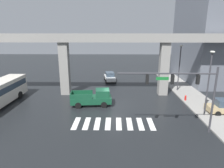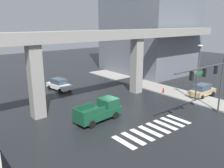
# 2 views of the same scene
# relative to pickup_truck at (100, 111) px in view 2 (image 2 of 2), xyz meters

# --- Properties ---
(ground_plane) EXTENTS (120.00, 120.00, 0.00)m
(ground_plane) POSITION_rel_pickup_truck_xyz_m (2.58, 0.19, -0.99)
(ground_plane) COLOR black
(crosswalk_stripes) EXTENTS (8.25, 2.80, 0.01)m
(crosswalk_stripes) POSITION_rel_pickup_truck_xyz_m (2.58, -5.11, -0.98)
(crosswalk_stripes) COLOR silver
(crosswalk_stripes) RESTS_ON ground
(elevated_overpass) EXTENTS (49.93, 1.91, 8.92)m
(elevated_overpass) POSITION_rel_pickup_truck_xyz_m (2.58, 4.74, 6.51)
(elevated_overpass) COLOR gray
(elevated_overpass) RESTS_ON ground
(sidewalk_east) EXTENTS (4.00, 36.00, 0.15)m
(sidewalk_east) POSITION_rel_pickup_truck_xyz_m (13.89, 2.19, -0.91)
(sidewalk_east) COLOR gray
(sidewalk_east) RESTS_ON ground
(pickup_truck) EXTENTS (5.25, 2.43, 2.08)m
(pickup_truck) POSITION_rel_pickup_truck_xyz_m (0.00, 0.00, 0.00)
(pickup_truck) COLOR #14472D
(pickup_truck) RESTS_ON ground
(sedan_tan) EXTENTS (4.32, 2.00, 1.72)m
(sedan_tan) POSITION_rel_pickup_truck_xyz_m (15.45, -2.38, -0.14)
(sedan_tan) COLOR tan
(sedan_tan) RESTS_ON ground
(sedan_white) EXTENTS (2.46, 4.52, 1.72)m
(sedan_white) POSITION_rel_pickup_truck_xyz_m (1.73, 12.78, -0.14)
(sedan_white) COLOR silver
(sedan_white) RESTS_ON ground
(traffic_signal_mast) EXTENTS (8.69, 0.32, 6.20)m
(traffic_signal_mast) POSITION_rel_pickup_truck_xyz_m (8.87, -6.70, 3.57)
(traffic_signal_mast) COLOR #38383D
(traffic_signal_mast) RESTS_ON ground
(street_lamp_near_corner) EXTENTS (0.44, 0.70, 7.24)m
(street_lamp_near_corner) POSITION_rel_pickup_truck_xyz_m (12.69, -3.11, 3.57)
(street_lamp_near_corner) COLOR #38383D
(street_lamp_near_corner) RESTS_ON ground
(street_lamp_mid_block) EXTENTS (0.44, 0.70, 7.24)m
(street_lamp_mid_block) POSITION_rel_pickup_truck_xyz_m (12.69, 6.43, 3.57)
(street_lamp_mid_block) COLOR #38383D
(street_lamp_mid_block) RESTS_ON ground
(fire_hydrant) EXTENTS (0.24, 0.24, 0.85)m
(fire_hydrant) POSITION_rel_pickup_truck_xyz_m (12.29, 1.66, -0.56)
(fire_hydrant) COLOR red
(fire_hydrant) RESTS_ON ground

